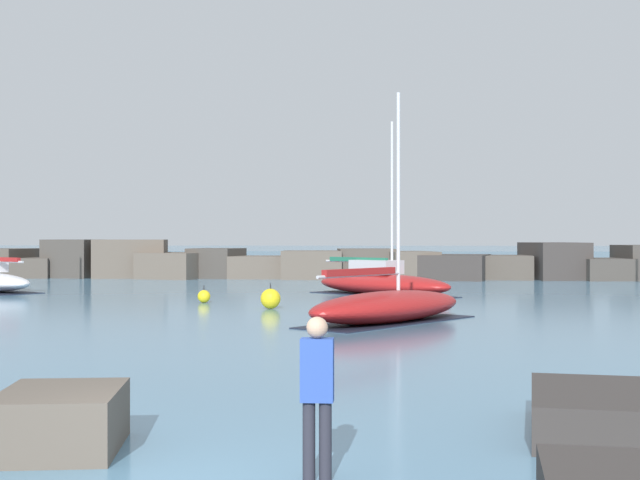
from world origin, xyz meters
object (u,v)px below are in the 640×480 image
(sailboat_moored_3, at_px, (382,282))
(mooring_buoy_far_side, at_px, (271,299))
(person_on_rocks, at_px, (317,388))
(mooring_buoy_orange_near, at_px, (204,296))
(sailboat_moored_2, at_px, (388,306))

(sailboat_moored_3, relative_size, mooring_buoy_far_side, 8.40)
(sailboat_moored_3, relative_size, person_on_rocks, 4.47)
(sailboat_moored_3, relative_size, mooring_buoy_orange_near, 11.14)
(sailboat_moored_2, relative_size, mooring_buoy_orange_near, 10.13)
(sailboat_moored_3, height_order, mooring_buoy_orange_near, sailboat_moored_3)
(mooring_buoy_orange_near, bearing_deg, sailboat_moored_3, 37.96)
(mooring_buoy_orange_near, relative_size, person_on_rocks, 0.40)
(mooring_buoy_orange_near, height_order, mooring_buoy_far_side, mooring_buoy_far_side)
(sailboat_moored_3, bearing_deg, mooring_buoy_orange_near, -142.04)
(mooring_buoy_far_side, distance_m, person_on_rocks, 23.76)
(mooring_buoy_far_side, xyz_separation_m, person_on_rocks, (3.73, -23.46, 0.64))
(sailboat_moored_2, xyz_separation_m, person_on_rocks, (-0.70, -18.42, 0.50))
(sailboat_moored_2, xyz_separation_m, mooring_buoy_orange_near, (-7.57, 7.91, -0.25))
(sailboat_moored_2, bearing_deg, mooring_buoy_far_side, 131.27)
(mooring_buoy_far_side, bearing_deg, sailboat_moored_3, 64.41)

